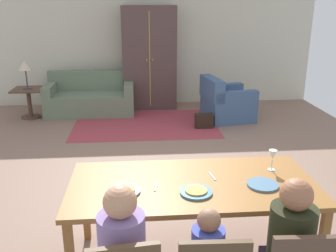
% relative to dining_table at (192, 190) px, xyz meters
% --- Properties ---
extents(ground_plane, '(7.18, 6.76, 0.02)m').
position_rel_dining_table_xyz_m(ground_plane, '(-0.17, 2.10, -0.70)').
color(ground_plane, '#836453').
extents(back_wall, '(7.18, 0.10, 2.70)m').
position_rel_dining_table_xyz_m(back_wall, '(-0.17, 5.53, 0.66)').
color(back_wall, beige).
rests_on(back_wall, ground_plane).
extents(dining_table, '(1.99, 0.95, 0.76)m').
position_rel_dining_table_xyz_m(dining_table, '(0.00, 0.00, 0.00)').
color(dining_table, '#96612D').
rests_on(dining_table, ground_plane).
extents(plate_near_man, '(0.25, 0.25, 0.02)m').
position_rel_dining_table_xyz_m(plate_near_man, '(-0.55, -0.12, 0.07)').
color(plate_near_man, '#546E9C').
rests_on(plate_near_man, dining_table).
extents(pizza_near_man, '(0.17, 0.17, 0.01)m').
position_rel_dining_table_xyz_m(pizza_near_man, '(-0.55, -0.12, 0.09)').
color(pizza_near_man, gold).
rests_on(pizza_near_man, plate_near_man).
extents(plate_near_child, '(0.25, 0.25, 0.02)m').
position_rel_dining_table_xyz_m(plate_near_child, '(-0.00, -0.18, 0.07)').
color(plate_near_child, teal).
rests_on(plate_near_child, dining_table).
extents(pizza_near_child, '(0.17, 0.17, 0.01)m').
position_rel_dining_table_xyz_m(pizza_near_child, '(-0.00, -0.18, 0.09)').
color(pizza_near_child, gold).
rests_on(pizza_near_child, plate_near_child).
extents(plate_near_woman, '(0.25, 0.25, 0.02)m').
position_rel_dining_table_xyz_m(plate_near_woman, '(0.55, -0.10, 0.07)').
color(plate_near_woman, slate).
rests_on(plate_near_woman, dining_table).
extents(wine_glass, '(0.07, 0.07, 0.19)m').
position_rel_dining_table_xyz_m(wine_glass, '(0.72, 0.18, 0.20)').
color(wine_glass, silver).
rests_on(wine_glass, dining_table).
extents(fork, '(0.04, 0.15, 0.01)m').
position_rel_dining_table_xyz_m(fork, '(-0.30, -0.05, 0.07)').
color(fork, silver).
rests_on(fork, dining_table).
extents(knife, '(0.04, 0.17, 0.01)m').
position_rel_dining_table_xyz_m(knife, '(0.18, 0.10, 0.07)').
color(knife, silver).
rests_on(knife, dining_table).
extents(area_rug, '(2.60, 1.80, 0.01)m').
position_rel_dining_table_xyz_m(area_rug, '(-0.30, 3.92, -0.69)').
color(area_rug, '#99353F').
rests_on(area_rug, ground_plane).
extents(couch, '(1.74, 0.86, 0.82)m').
position_rel_dining_table_xyz_m(couch, '(-1.38, 4.77, -0.39)').
color(couch, '#63735B').
rests_on(couch, ground_plane).
extents(armchair, '(0.98, 0.98, 0.82)m').
position_rel_dining_table_xyz_m(armchair, '(1.24, 4.11, -0.38)').
color(armchair, '#3E597F').
rests_on(armchair, ground_plane).
extents(armoire, '(1.10, 0.59, 2.10)m').
position_rel_dining_table_xyz_m(armoire, '(-0.17, 5.14, 0.36)').
color(armoire, '#4C3835').
rests_on(armoire, ground_plane).
extents(side_table, '(0.56, 0.56, 0.58)m').
position_rel_dining_table_xyz_m(side_table, '(-2.53, 4.52, -0.32)').
color(side_table, '#513729').
rests_on(side_table, ground_plane).
extents(table_lamp, '(0.26, 0.26, 0.54)m').
position_rel_dining_table_xyz_m(table_lamp, '(-2.53, 4.52, 0.31)').
color(table_lamp, '#3F373F').
rests_on(table_lamp, side_table).
extents(handbag, '(0.32, 0.16, 0.26)m').
position_rel_dining_table_xyz_m(handbag, '(0.74, 3.62, -0.56)').
color(handbag, black).
rests_on(handbag, ground_plane).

